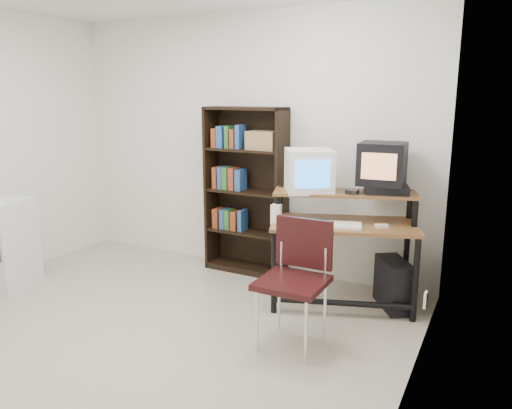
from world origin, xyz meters
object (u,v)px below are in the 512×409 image
at_px(computer_desk, 344,227).
at_px(crt_monitor, 309,171).
at_px(crt_tv, 382,164).
at_px(pc_tower, 394,284).
at_px(school_chair, 297,269).
at_px(mini_fridge, 0,245).
at_px(bookshelf, 247,188).

height_order(computer_desk, crt_monitor, crt_monitor).
height_order(computer_desk, crt_tv, crt_tv).
distance_m(pc_tower, school_chair, 1.14).
bearing_deg(school_chair, mini_fridge, -173.61).
height_order(computer_desk, mini_fridge, computer_desk).
height_order(school_chair, mini_fridge, school_chair).
distance_m(crt_tv, bookshelf, 1.44).
relative_size(crt_monitor, crt_tv, 1.31).
distance_m(computer_desk, crt_monitor, 0.57).
relative_size(pc_tower, mini_fridge, 0.53).
xyz_separation_m(crt_tv, pc_tower, (0.18, -0.10, -1.02)).
distance_m(crt_monitor, school_chair, 1.05).
xyz_separation_m(crt_monitor, bookshelf, (-0.81, 0.37, -0.29)).
xyz_separation_m(crt_monitor, pc_tower, (0.76, 0.11, -0.95)).
relative_size(computer_desk, pc_tower, 2.99).
relative_size(pc_tower, school_chair, 0.49).
height_order(computer_desk, bookshelf, bookshelf).
bearing_deg(pc_tower, computer_desk, 161.89).
bearing_deg(mini_fridge, crt_monitor, 10.16).
xyz_separation_m(computer_desk, crt_monitor, (-0.33, 0.01, 0.47)).
bearing_deg(computer_desk, crt_tv, 22.53).
relative_size(computer_desk, school_chair, 1.46).
bearing_deg(crt_monitor, pc_tower, -21.81).
height_order(school_chair, bookshelf, bookshelf).
height_order(computer_desk, school_chair, computer_desk).
bearing_deg(pc_tower, crt_monitor, 155.06).
height_order(crt_tv, pc_tower, crt_tv).
xyz_separation_m(pc_tower, mini_fridge, (-3.39, -1.22, 0.22)).
bearing_deg(school_chair, crt_monitor, 106.84).
distance_m(crt_monitor, pc_tower, 1.22).
distance_m(crt_monitor, crt_tv, 0.62).
bearing_deg(pc_tower, school_chair, -151.51).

